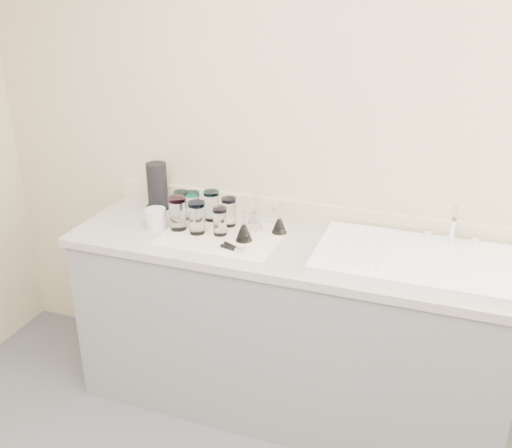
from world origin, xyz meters
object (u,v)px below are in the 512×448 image
at_px(tumbler_magenta, 178,213).
at_px(goblet_back_left, 254,218).
at_px(goblet_back_right, 279,224).
at_px(sink_unit, 414,259).
at_px(tumbler_teal, 193,205).
at_px(tumbler_extra, 182,205).
at_px(tumbler_purple, 229,212).
at_px(tumbler_lavender, 220,221).
at_px(paper_towel_roll, 157,186).
at_px(tumbler_blue, 197,217).
at_px(can_opener, 234,248).
at_px(tumbler_cyan, 212,205).
at_px(white_mug, 155,218).
at_px(goblet_front_left, 244,230).

height_order(tumbler_magenta, goblet_back_left, tumbler_magenta).
relative_size(goblet_back_left, goblet_back_right, 1.17).
relative_size(sink_unit, tumbler_magenta, 5.05).
height_order(tumbler_teal, goblet_back_left, goblet_back_left).
xyz_separation_m(sink_unit, tumbler_extra, (-1.14, 0.09, 0.06)).
xyz_separation_m(tumbler_teal, tumbler_purple, (0.20, -0.02, -0.00)).
bearing_deg(tumbler_lavender, tumbler_teal, 147.11).
height_order(goblet_back_left, goblet_back_right, goblet_back_left).
bearing_deg(paper_towel_roll, tumbler_purple, -13.70).
xyz_separation_m(tumbler_blue, can_opener, (0.23, -0.11, -0.07)).
height_order(tumbler_teal, tumbler_lavender, tumbler_teal).
height_order(tumbler_cyan, tumbler_purple, tumbler_cyan).
bearing_deg(goblet_back_left, goblet_back_right, -3.87).
height_order(tumbler_lavender, goblet_back_left, goblet_back_left).
height_order(tumbler_extra, goblet_back_left, goblet_back_left).
bearing_deg(tumbler_cyan, tumbler_lavender, -54.04).
relative_size(tumbler_cyan, can_opener, 1.15).
distance_m(sink_unit, white_mug, 1.21).
relative_size(tumbler_extra, goblet_front_left, 1.00).
relative_size(tumbler_extra, paper_towel_roll, 0.59).
bearing_deg(tumbler_cyan, tumbler_magenta, -123.97).
relative_size(tumbler_blue, goblet_back_left, 1.01).
height_order(tumbler_blue, goblet_back_left, tumbler_blue).
xyz_separation_m(tumbler_blue, white_mug, (-0.22, -0.00, -0.04)).
bearing_deg(tumbler_purple, tumbler_teal, 175.44).
relative_size(tumbler_purple, goblet_back_left, 0.91).
height_order(tumbler_teal, white_mug, tumbler_teal).
bearing_deg(goblet_back_left, can_opener, -90.17).
height_order(tumbler_cyan, can_opener, tumbler_cyan).
xyz_separation_m(sink_unit, tumbler_lavender, (-0.88, -0.02, 0.06)).
bearing_deg(goblet_back_right, goblet_front_left, -132.68).
relative_size(tumbler_magenta, can_opener, 1.23).
relative_size(tumbler_lavender, goblet_front_left, 0.93).
xyz_separation_m(tumbler_magenta, tumbler_extra, (-0.04, 0.12, -0.01)).
relative_size(sink_unit, white_mug, 5.58).
relative_size(tumbler_magenta, paper_towel_roll, 0.67).
height_order(tumbler_lavender, white_mug, tumbler_lavender).
height_order(tumbler_blue, paper_towel_roll, paper_towel_roll).
bearing_deg(can_opener, paper_towel_roll, 148.10).
relative_size(tumbler_magenta, tumbler_lavender, 1.22).
bearing_deg(tumbler_teal, tumbler_blue, -58.45).
bearing_deg(tumbler_magenta, sink_unit, 1.72).
bearing_deg(sink_unit, goblet_back_left, 172.56).
bearing_deg(goblet_back_right, paper_towel_roll, 171.29).
bearing_deg(tumbler_cyan, paper_towel_roll, 167.79).
xyz_separation_m(tumbler_purple, paper_towel_roll, (-0.45, 0.11, 0.04)).
bearing_deg(paper_towel_roll, sink_unit, -8.46).
distance_m(tumbler_extra, paper_towel_roll, 0.22).
relative_size(goblet_back_left, goblet_front_left, 1.07).
bearing_deg(tumbler_purple, white_mug, -157.71).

